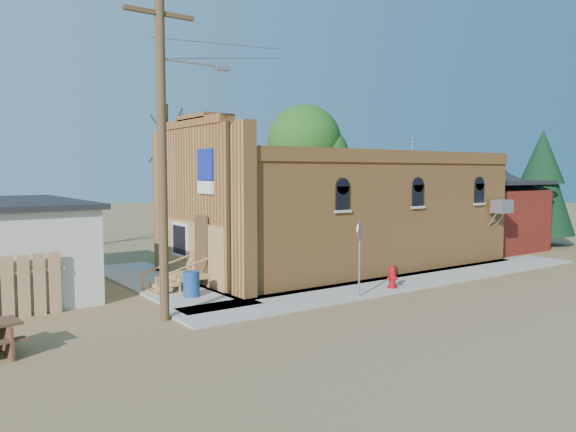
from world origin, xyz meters
TOP-DOWN VIEW (x-y plane):
  - ground at (0.00, 0.00)m, footprint 120.00×120.00m
  - sidewalk_south at (1.50, 0.90)m, footprint 19.00×2.20m
  - sidewalk_west at (-6.30, 6.00)m, footprint 2.60×10.00m
  - brick_bar at (1.64, 5.49)m, footprint 16.40×7.97m
  - red_shed at (11.50, 5.50)m, footprint 5.40×6.40m
  - utility_pole at (-8.14, 1.20)m, footprint 3.12×0.26m
  - tree_bare_near at (-3.00, 13.00)m, footprint 2.80×2.80m
  - tree_leafy at (6.00, 13.50)m, footprint 4.40×4.40m
  - evergreen_tree at (15.50, 4.00)m, footprint 3.60×3.60m
  - fire_hydrant at (-0.08, 0.33)m, footprint 0.45×0.44m
  - stop_sign at (-1.96, 0.00)m, footprint 0.59×0.43m
  - trash_barrel at (-6.43, 3.18)m, footprint 0.66×0.66m

SIDE VIEW (x-z plane):
  - ground at x=0.00m, z-range 0.00..0.00m
  - sidewalk_south at x=1.50m, z-range 0.00..0.08m
  - sidewalk_west at x=-6.30m, z-range 0.00..0.08m
  - fire_hydrant at x=-0.08m, z-range 0.07..0.86m
  - trash_barrel at x=-6.43m, z-range 0.08..0.90m
  - stop_sign at x=-1.96m, z-range 0.75..3.26m
  - red_shed at x=11.50m, z-range 0.12..4.42m
  - brick_bar at x=1.64m, z-range -0.81..5.49m
  - evergreen_tree at x=15.50m, z-range 0.46..6.96m
  - utility_pole at x=-8.14m, z-range 0.27..9.27m
  - tree_leafy at x=6.00m, z-range 1.86..10.01m
  - tree_bare_near at x=-3.00m, z-range 2.14..9.79m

